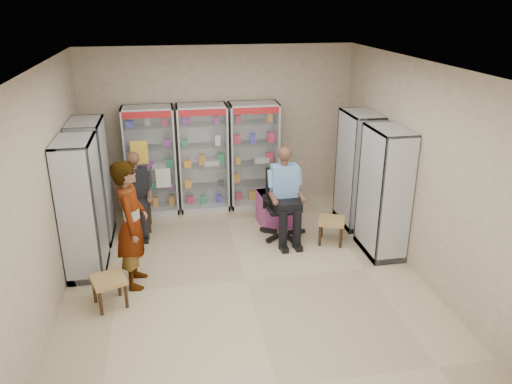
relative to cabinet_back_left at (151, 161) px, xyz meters
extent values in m
plane|color=tan|center=(1.30, -2.73, -1.00)|extent=(6.00, 6.00, 0.00)
cube|color=#C3AC91|center=(1.30, 0.27, 0.50)|extent=(5.00, 0.02, 3.00)
cube|color=#C3AC91|center=(1.30, -5.73, 0.50)|extent=(5.00, 0.02, 3.00)
cube|color=#C3AC91|center=(-1.20, -2.73, 0.50)|extent=(0.02, 6.00, 3.00)
cube|color=#C3AC91|center=(3.80, -2.73, 0.50)|extent=(0.02, 6.00, 3.00)
cube|color=silver|center=(1.30, -2.73, 2.00)|extent=(5.00, 6.00, 0.02)
cube|color=silver|center=(0.00, 0.00, 0.00)|extent=(0.90, 0.50, 2.00)
cube|color=silver|center=(0.95, 0.00, 0.00)|extent=(0.90, 0.50, 2.00)
cube|color=#B6B8BE|center=(1.90, 0.00, 0.00)|extent=(0.90, 0.50, 2.00)
cube|color=#9EA1A4|center=(3.53, -1.13, 0.00)|extent=(0.90, 0.50, 2.00)
cube|color=#B5B7BD|center=(3.53, -2.23, 0.00)|extent=(0.90, 0.50, 2.00)
cube|color=#9DA0A3|center=(-0.93, -0.93, 0.00)|extent=(0.90, 0.50, 2.00)
cube|color=#B3B5BB|center=(-0.93, -2.03, 0.00)|extent=(0.90, 0.50, 2.00)
cube|color=black|center=(-0.25, -0.73, -0.53)|extent=(0.42, 0.42, 0.94)
cube|color=black|center=(2.14, -1.42, -0.42)|extent=(0.67, 0.67, 1.17)
cube|color=#B64992|center=(2.14, -0.91, -0.71)|extent=(0.65, 0.63, 0.58)
cylinder|color=#531307|center=(2.18, -0.90, -0.38)|extent=(0.07, 0.07, 0.10)
cube|color=#A57F45|center=(2.87, -1.80, -0.79)|extent=(0.54, 0.54, 0.42)
cube|color=#A68846|center=(-0.54, -3.03, -0.80)|extent=(0.52, 0.52, 0.41)
imported|color=gray|center=(-0.22, -2.53, -0.09)|extent=(0.47, 0.69, 1.82)
camera|label=1|loc=(0.35, -8.85, 2.78)|focal=35.00mm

